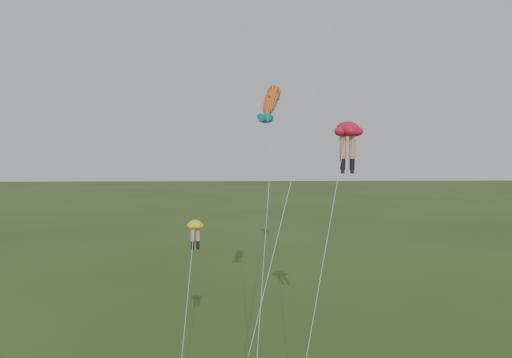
{
  "coord_description": "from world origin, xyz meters",
  "views": [
    {
      "loc": [
        -0.77,
        -27.13,
        12.92
      ],
      "look_at": [
        0.26,
        6.0,
        10.62
      ],
      "focal_mm": 40.0,
      "sensor_mm": 36.0,
      "label": 1
    }
  ],
  "objects": [
    {
      "name": "legs_kite_yellow",
      "position": [
        -3.16,
        3.46,
        7.83
      ],
      "size": [
        1.2,
        6.56,
        8.56
      ],
      "rotation": [
        0.0,
        0.0,
        0.24
      ],
      "color": "yellow",
      "rests_on": "ground"
    },
    {
      "name": "fish_kite",
      "position": [
        1.23,
        7.85,
        15.18
      ],
      "size": [
        2.27,
        9.77,
        16.55
      ],
      "rotation": [
        0.71,
        0.0,
        -0.34
      ],
      "color": "orange",
      "rests_on": "ground"
    },
    {
      "name": "legs_kite_red_mid",
      "position": [
        4.88,
        2.33,
        13.11
      ],
      "size": [
        4.18,
        5.72,
        13.86
      ],
      "rotation": [
        0.0,
        0.0,
        -0.18
      ],
      "color": "red",
      "rests_on": "ground"
    }
  ]
}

